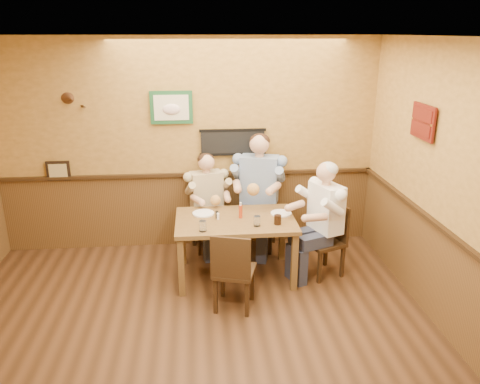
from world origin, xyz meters
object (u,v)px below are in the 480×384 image
object	(u,v)px
hot_sauce_bottle	(241,211)
pepper_shaker	(217,215)
salt_shaker	(218,216)
dining_table	(235,226)
diner_tan_shirt	(207,207)
diner_blue_polo	(259,198)
chair_back_right	(259,213)
chair_right_end	(324,241)
diner_white_elder	(325,226)
cola_tumbler	(278,220)
water_glass_mid	(257,221)
water_glass_left	(203,226)
chair_near_side	(234,269)
chair_back_left	(207,220)

from	to	relation	value
hot_sauce_bottle	pepper_shaker	xyz separation A→B (m)	(-0.28, 0.01, -0.04)
salt_shaker	dining_table	bearing A→B (deg)	-0.57
diner_tan_shirt	diner_blue_polo	distance (m)	0.71
chair_back_right	chair_right_end	xyz separation A→B (m)	(0.68, -0.83, -0.05)
diner_white_elder	pepper_shaker	size ratio (longest dim) A/B	14.51
cola_tumbler	diner_tan_shirt	bearing A→B (deg)	128.30
diner_blue_polo	pepper_shaker	size ratio (longest dim) A/B	16.25
chair_right_end	diner_tan_shirt	xyz separation A→B (m)	(-1.38, 0.85, 0.16)
diner_blue_polo	water_glass_mid	xyz separation A→B (m)	(-0.16, -1.00, 0.09)
dining_table	water_glass_left	bearing A→B (deg)	-140.14
diner_blue_polo	cola_tumbler	bearing A→B (deg)	-68.53
hot_sauce_bottle	dining_table	bearing A→B (deg)	-156.04
water_glass_mid	hot_sauce_bottle	xyz separation A→B (m)	(-0.16, 0.26, 0.03)
diner_tan_shirt	pepper_shaker	world-z (taller)	diner_tan_shirt
chair_near_side	water_glass_mid	world-z (taller)	chair_near_side
chair_back_left	chair_right_end	xyz separation A→B (m)	(1.38, -0.85, 0.02)
chair_back_right	water_glass_mid	world-z (taller)	chair_back_right
diner_tan_shirt	diner_blue_polo	size ratio (longest dim) A/B	0.84
chair_right_end	diner_tan_shirt	bearing A→B (deg)	-142.50
dining_table	water_glass_mid	bearing A→B (deg)	-45.65
chair_back_left	hot_sauce_bottle	world-z (taller)	hot_sauce_bottle
chair_back_right	diner_white_elder	size ratio (longest dim) A/B	0.78
dining_table	diner_tan_shirt	size ratio (longest dim) A/B	1.15
hot_sauce_bottle	chair_back_left	bearing A→B (deg)	116.61
diner_blue_polo	dining_table	bearing A→B (deg)	-99.97
chair_back_left	cola_tumbler	distance (m)	1.32
dining_table	cola_tumbler	bearing A→B (deg)	-23.48
chair_back_left	hot_sauce_bottle	xyz separation A→B (m)	(0.38, -0.76, 0.41)
diner_tan_shirt	diner_white_elder	world-z (taller)	diner_white_elder
pepper_shaker	dining_table	bearing A→B (deg)	-11.46
chair_near_side	diner_blue_polo	bearing A→B (deg)	-91.13
hot_sauce_bottle	diner_tan_shirt	bearing A→B (deg)	116.61
chair_back_left	diner_white_elder	bearing A→B (deg)	-45.71
chair_right_end	cola_tumbler	distance (m)	0.71
chair_back_left	water_glass_left	xyz separation A→B (m)	(-0.07, -1.11, 0.39)
diner_blue_polo	salt_shaker	size ratio (longest dim) A/B	18.27
chair_right_end	hot_sauce_bottle	xyz separation A→B (m)	(-1.00, 0.09, 0.39)
chair_right_end	chair_back_right	bearing A→B (deg)	-161.49
chair_near_side	diner_white_elder	size ratio (longest dim) A/B	0.70
chair_back_left	pepper_shaker	size ratio (longest dim) A/B	9.61
chair_back_left	pepper_shaker	distance (m)	0.84
diner_white_elder	hot_sauce_bottle	world-z (taller)	diner_white_elder
diner_tan_shirt	water_glass_mid	xyz separation A→B (m)	(0.54, -1.02, 0.20)
chair_back_right	chair_near_side	size ratio (longest dim) A/B	1.12
dining_table	chair_back_left	world-z (taller)	chair_back_left
chair_back_left	water_glass_mid	size ratio (longest dim) A/B	7.20
diner_white_elder	pepper_shaker	distance (m)	1.29
diner_blue_polo	salt_shaker	xyz separation A→B (m)	(-0.59, -0.77, 0.07)
pepper_shaker	chair_right_end	bearing A→B (deg)	-4.47
chair_back_left	pepper_shaker	xyz separation A→B (m)	(0.10, -0.75, 0.37)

